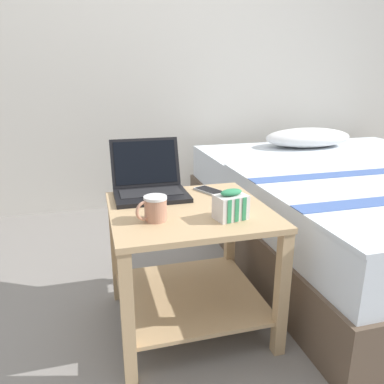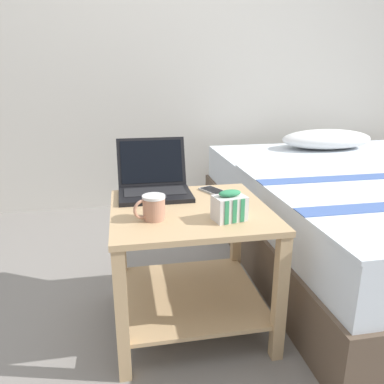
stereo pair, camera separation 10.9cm
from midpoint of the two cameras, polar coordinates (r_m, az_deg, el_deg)
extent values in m
plane|color=gray|center=(1.74, -2.30, -19.14)|extent=(8.00, 8.00, 0.00)
cube|color=beige|center=(3.01, -10.09, 21.25)|extent=(8.00, 0.05, 2.50)
cube|color=brown|center=(2.53, 23.61, -4.88)|extent=(1.69, 1.97, 0.28)
cube|color=silver|center=(2.45, 24.33, 0.71)|extent=(1.65, 1.93, 0.23)
ellipsoid|color=white|center=(2.97, 16.26, 7.98)|extent=(0.68, 0.36, 0.14)
cube|color=tan|center=(1.49, -2.55, -2.87)|extent=(0.62, 0.60, 0.02)
cube|color=tan|center=(1.66, -2.36, -15.47)|extent=(0.58, 0.56, 0.02)
cube|color=tan|center=(1.34, -12.18, -18.58)|extent=(0.04, 0.04, 0.51)
cube|color=tan|center=(1.47, 11.36, -15.18)|extent=(0.04, 0.04, 0.51)
cube|color=tan|center=(1.81, -13.25, -8.62)|extent=(0.04, 0.04, 0.51)
cube|color=tan|center=(1.90, 4.14, -6.85)|extent=(0.04, 0.04, 0.51)
cube|color=black|center=(1.62, -8.10, -0.59)|extent=(0.31, 0.23, 0.02)
cube|color=#232326|center=(1.63, -8.19, -0.07)|extent=(0.26, 0.12, 0.00)
cube|color=#232326|center=(1.56, -7.82, -0.92)|extent=(0.09, 0.05, 0.00)
cube|color=black|center=(1.73, -8.90, 4.46)|extent=(0.31, 0.08, 0.21)
cube|color=black|center=(1.73, -8.88, 4.48)|extent=(0.28, 0.07, 0.19)
cube|color=red|center=(1.75, -6.82, 6.35)|extent=(0.04, 0.02, 0.04)
cube|color=blue|center=(1.75, -6.24, 5.62)|extent=(0.04, 0.01, 0.03)
cube|color=black|center=(1.73, -10.97, 4.33)|extent=(0.03, 0.01, 0.04)
cube|color=green|center=(1.74, -10.31, 4.68)|extent=(0.05, 0.01, 0.02)
cylinder|color=tan|center=(1.36, -7.87, -2.53)|extent=(0.08, 0.08, 0.09)
cylinder|color=silver|center=(1.34, -7.94, -0.90)|extent=(0.08, 0.08, 0.01)
cylinder|color=black|center=(1.35, -7.93, -1.26)|extent=(0.07, 0.07, 0.01)
torus|color=tan|center=(1.34, -9.55, -2.85)|extent=(0.07, 0.04, 0.07)
cube|color=silver|center=(1.36, 3.66, -2.33)|extent=(0.13, 0.10, 0.09)
cube|color=#338C59|center=(1.31, 3.39, -3.07)|extent=(0.02, 0.01, 0.09)
cube|color=#338C59|center=(1.33, 4.56, -2.85)|extent=(0.02, 0.01, 0.09)
cube|color=#338C59|center=(1.35, 5.70, -2.64)|extent=(0.02, 0.01, 0.09)
ellipsoid|color=#338C59|center=(1.35, 3.71, -0.05)|extent=(0.09, 0.06, 0.02)
cube|color=#B7BABC|center=(1.69, 0.92, 0.14)|extent=(0.13, 0.17, 0.01)
cube|color=black|center=(1.68, 0.92, 0.30)|extent=(0.11, 0.15, 0.00)
camera|label=1|loc=(0.05, -92.20, -0.69)|focal=35.00mm
camera|label=2|loc=(0.05, 87.80, 0.69)|focal=35.00mm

